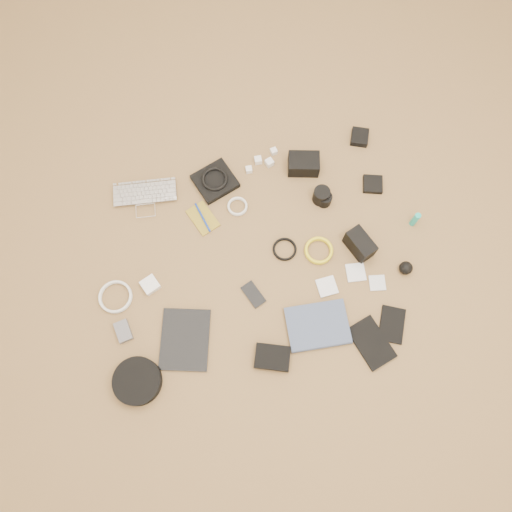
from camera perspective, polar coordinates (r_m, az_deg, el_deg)
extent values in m
cube|color=#8D6341|center=(2.19, 0.38, -0.90)|extent=(4.00, 4.00, 0.04)
imported|color=#BCBCC1|center=(2.32, -12.52, 6.16)|extent=(0.30, 0.22, 0.02)
cube|color=black|center=(2.31, -4.70, 8.52)|extent=(0.22, 0.21, 0.03)
torus|color=black|center=(2.29, -4.75, 8.77)|extent=(0.15, 0.15, 0.02)
cube|color=white|center=(2.33, -0.82, 9.84)|extent=(0.03, 0.03, 0.03)
cube|color=white|center=(2.35, 1.54, 10.62)|extent=(0.04, 0.04, 0.03)
cube|color=white|center=(2.38, 2.03, 11.87)|extent=(0.03, 0.03, 0.03)
cube|color=white|center=(2.35, 0.23, 10.89)|extent=(0.03, 0.03, 0.03)
cube|color=black|center=(2.33, 5.46, 10.42)|extent=(0.16, 0.13, 0.08)
cube|color=black|center=(2.46, 11.76, 13.16)|extent=(0.10, 0.11, 0.03)
cube|color=olive|center=(2.25, -6.09, 4.31)|extent=(0.14, 0.17, 0.01)
cylinder|color=#13329E|center=(2.24, -6.11, 4.40)|extent=(0.05, 0.15, 0.01)
torus|color=silver|center=(2.26, -2.13, 5.63)|extent=(0.09, 0.09, 0.01)
cylinder|color=black|center=(2.26, 7.46, 6.86)|extent=(0.09, 0.09, 0.08)
cylinder|color=black|center=(2.27, 7.84, 6.44)|extent=(0.08, 0.08, 0.06)
cube|color=black|center=(2.36, 13.19, 7.98)|extent=(0.11, 0.11, 0.02)
cube|color=white|center=(2.18, -12.00, -3.25)|extent=(0.09, 0.09, 0.03)
torus|color=silver|center=(2.21, -15.72, -4.54)|extent=(0.18, 0.18, 0.01)
torus|color=black|center=(2.19, 3.28, 0.74)|extent=(0.12, 0.12, 0.01)
torus|color=yellow|center=(2.20, 7.16, 0.57)|extent=(0.16, 0.16, 0.01)
cube|color=black|center=(2.19, 11.78, 1.31)|extent=(0.12, 0.15, 0.10)
cylinder|color=#1AAB9C|center=(2.30, 17.72, 4.00)|extent=(0.03, 0.03, 0.09)
cube|color=#5B5B60|center=(2.16, -14.92, -8.31)|extent=(0.07, 0.10, 0.02)
cube|color=black|center=(2.11, -8.12, -9.42)|extent=(0.25, 0.30, 0.01)
cube|color=black|center=(2.13, -0.31, -4.42)|extent=(0.10, 0.13, 0.01)
cube|color=silver|center=(2.16, 8.10, -3.48)|extent=(0.09, 0.09, 0.01)
cube|color=silver|center=(2.20, 11.32, -1.86)|extent=(0.09, 0.09, 0.01)
cube|color=silver|center=(2.20, 13.68, -3.01)|extent=(0.08, 0.08, 0.01)
sphere|color=black|center=(2.23, 16.75, -1.32)|extent=(0.07, 0.07, 0.06)
cylinder|color=black|center=(2.10, -13.40, -13.75)|extent=(0.20, 0.20, 0.05)
cube|color=black|center=(2.07, 1.88, -11.50)|extent=(0.17, 0.14, 0.04)
imported|color=#3E4B69|center=(2.10, 7.57, -10.42)|extent=(0.26, 0.20, 0.03)
cube|color=black|center=(2.14, 13.04, -9.64)|extent=(0.18, 0.23, 0.01)
cube|color=black|center=(2.18, 15.27, -7.57)|extent=(0.15, 0.18, 0.01)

